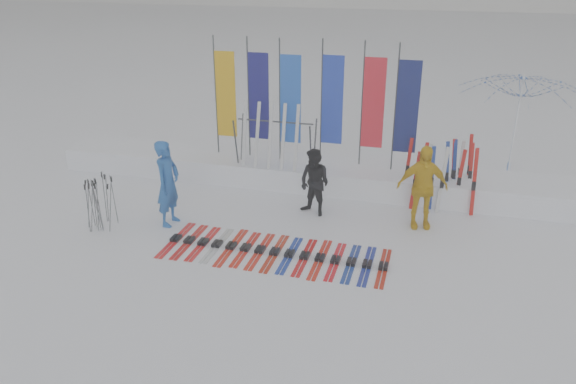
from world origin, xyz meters
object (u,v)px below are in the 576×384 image
(person_blue, at_px, (168,183))
(ski_rack, at_px, (275,137))
(person_black, at_px, (315,183))
(tent_canopy, at_px, (516,127))
(person_yellow, at_px, (422,187))
(ski_row, at_px, (274,252))

(person_blue, xyz_separation_m, ski_rack, (1.67, 2.81, 0.39))
(person_black, height_order, tent_canopy, tent_canopy)
(person_blue, height_order, person_black, person_blue)
(person_yellow, relative_size, ski_row, 0.41)
(person_blue, relative_size, tent_canopy, 0.60)
(tent_canopy, relative_size, ski_row, 0.71)
(person_black, xyz_separation_m, tent_canopy, (4.64, 3.59, 0.69))
(person_blue, height_order, tent_canopy, tent_canopy)
(tent_canopy, distance_m, ski_row, 7.72)
(person_blue, xyz_separation_m, person_yellow, (5.50, 1.38, -0.03))
(tent_canopy, distance_m, ski_rack, 6.40)
(person_blue, distance_m, ski_rack, 3.30)
(tent_canopy, height_order, ski_row, tent_canopy)
(person_yellow, distance_m, tent_canopy, 4.24)
(person_black, bearing_deg, ski_rack, 158.58)
(person_black, height_order, person_yellow, person_yellow)
(person_yellow, xyz_separation_m, ski_rack, (-3.83, 1.43, 0.43))
(ski_rack, bearing_deg, person_yellow, -20.56)
(person_blue, distance_m, person_yellow, 5.67)
(person_black, xyz_separation_m, person_yellow, (2.44, 0.01, 0.16))
(person_blue, xyz_separation_m, person_black, (3.05, 1.37, -0.19))
(person_blue, bearing_deg, ski_row, -101.89)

